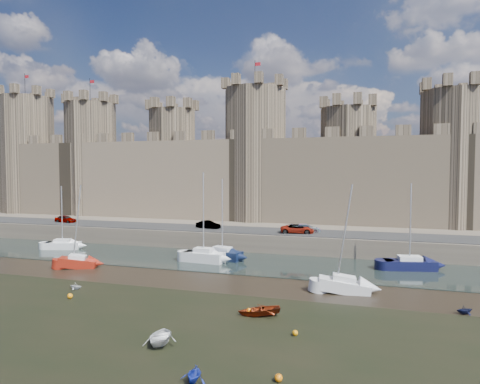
{
  "coord_description": "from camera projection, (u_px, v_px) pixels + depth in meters",
  "views": [
    {
      "loc": [
        21.84,
        -25.32,
        11.34
      ],
      "look_at": [
        7.26,
        22.0,
        8.75
      ],
      "focal_mm": 32.0,
      "sensor_mm": 36.0,
      "label": 1
    }
  ],
  "objects": [
    {
      "name": "sailboat_1",
      "position": [
        222.0,
        254.0,
        53.61
      ],
      "size": [
        5.35,
        2.99,
        10.12
      ],
      "rotation": [
        0.0,
        0.0,
        -0.21
      ],
      "color": "black",
      "rests_on": "ground"
    },
    {
      "name": "road",
      "position": [
        217.0,
        229.0,
        63.5
      ],
      "size": [
        160.0,
        7.0,
        0.1
      ],
      "primitive_type": "cube",
      "color": "black",
      "rests_on": "quay"
    },
    {
      "name": "quay",
      "position": [
        261.0,
        218.0,
        88.38
      ],
      "size": [
        160.0,
        60.0,
        2.5
      ],
      "primitive_type": "cube",
      "color": "#4C443A",
      "rests_on": "ground"
    },
    {
      "name": "buoy_1",
      "position": [
        70.0,
        296.0,
        37.54
      ],
      "size": [
        0.48,
        0.48,
        0.48
      ],
      "primitive_type": "sphere",
      "color": "orange",
      "rests_on": "ground"
    },
    {
      "name": "car_3",
      "position": [
        297.0,
        229.0,
        58.92
      ],
      "size": [
        4.92,
        2.88,
        1.29
      ],
      "primitive_type": "imported",
      "rotation": [
        0.0,
        0.0,
        1.74
      ],
      "color": "gray",
      "rests_on": "quay"
    },
    {
      "name": "dinghy_3",
      "position": [
        76.0,
        286.0,
        40.35
      ],
      "size": [
        1.27,
        1.1,
        0.65
      ],
      "primitive_type": "imported",
      "rotation": [
        1.57,
        0.0,
        1.6
      ],
      "color": "silver",
      "rests_on": "ground"
    },
    {
      "name": "dinghy_4",
      "position": [
        259.0,
        311.0,
        33.24
      ],
      "size": [
        3.88,
        3.27,
        0.69
      ],
      "primitive_type": "imported",
      "rotation": [
        1.57,
        0.0,
        5.03
      ],
      "color": "maroon",
      "rests_on": "ground"
    },
    {
      "name": "car_0",
      "position": [
        66.0,
        219.0,
        71.0
      ],
      "size": [
        3.95,
        1.98,
        1.29
      ],
      "primitive_type": "imported",
      "rotation": [
        0.0,
        0.0,
        1.45
      ],
      "color": "gray",
      "rests_on": "quay"
    },
    {
      "name": "dinghy_2",
      "position": [
        161.0,
        337.0,
        28.12
      ],
      "size": [
        3.08,
        3.59,
        0.63
      ],
      "primitive_type": "imported",
      "rotation": [
        1.57,
        0.0,
        3.5
      ],
      "color": "silver",
      "rests_on": "ground"
    },
    {
      "name": "buoy_5",
      "position": [
        295.0,
        333.0,
        29.17
      ],
      "size": [
        0.4,
        0.4,
        0.4
      ],
      "primitive_type": "sphere",
      "color": "orange",
      "rests_on": "ground"
    },
    {
      "name": "buoy_3",
      "position": [
        249.0,
        311.0,
        33.77
      ],
      "size": [
        0.41,
        0.41,
        0.41
      ],
      "primitive_type": "sphere",
      "color": "#D56509",
      "rests_on": "ground"
    },
    {
      "name": "sailboat_5",
      "position": [
        344.0,
        285.0,
        39.39
      ],
      "size": [
        4.86,
        2.41,
        10.06
      ],
      "rotation": [
        0.0,
        0.0,
        0.13
      ],
      "color": "silver",
      "rests_on": "ground"
    },
    {
      "name": "dinghy_7",
      "position": [
        465.0,
        310.0,
        33.49
      ],
      "size": [
        1.66,
        1.56,
        0.69
      ],
      "primitive_type": "imported",
      "rotation": [
        1.57,
        0.0,
        1.98
      ],
      "color": "black",
      "rests_on": "ground"
    },
    {
      "name": "car_1",
      "position": [
        208.0,
        225.0,
        63.78
      ],
      "size": [
        3.88,
        1.96,
        1.22
      ],
      "primitive_type": "imported",
      "rotation": [
        0.0,
        0.0,
        1.38
      ],
      "color": "gray",
      "rests_on": "quay"
    },
    {
      "name": "dinghy_5",
      "position": [
        194.0,
        375.0,
        22.74
      ],
      "size": [
        1.54,
        1.73,
        0.84
      ],
      "primitive_type": "imported",
      "rotation": [
        1.57,
        0.0,
        0.1
      ],
      "color": "#16279A",
      "rests_on": "ground"
    },
    {
      "name": "car_2",
      "position": [
        306.0,
        228.0,
        60.23
      ],
      "size": [
        4.4,
        2.72,
        1.19
      ],
      "primitive_type": "imported",
      "rotation": [
        0.0,
        0.0,
        1.85
      ],
      "color": "gray",
      "rests_on": "quay"
    },
    {
      "name": "sailboat_3",
      "position": [
        410.0,
        264.0,
        48.15
      ],
      "size": [
        5.89,
        3.29,
        9.75
      ],
      "rotation": [
        0.0,
        0.0,
        0.21
      ],
      "color": "black",
      "rests_on": "ground"
    },
    {
      "name": "buoy_2",
      "position": [
        279.0,
        378.0,
        22.82
      ],
      "size": [
        0.44,
        0.44,
        0.44
      ],
      "primitive_type": "sphere",
      "color": "#CE6609",
      "rests_on": "ground"
    },
    {
      "name": "sailboat_4",
      "position": [
        78.0,
        262.0,
        49.25
      ],
      "size": [
        4.41,
        3.13,
        9.62
      ],
      "rotation": [
        0.0,
        0.0,
        0.42
      ],
      "color": "maroon",
      "rests_on": "ground"
    },
    {
      "name": "sailboat_0",
      "position": [
        63.0,
        244.0,
        60.67
      ],
      "size": [
        5.11,
        3.14,
        8.93
      ],
      "rotation": [
        0.0,
        0.0,
        0.29
      ],
      "color": "silver",
      "rests_on": "ground"
    },
    {
      "name": "ground",
      "position": [
        56.0,
        325.0,
        31.18
      ],
      "size": [
        160.0,
        160.0,
        0.0
      ],
      "primitive_type": "plane",
      "color": "black",
      "rests_on": "ground"
    },
    {
      "name": "water_channel",
      "position": [
        190.0,
        259.0,
        54.09
      ],
      "size": [
        160.0,
        12.0,
        0.08
      ],
      "primitive_type": "cube",
      "color": "black",
      "rests_on": "ground"
    },
    {
      "name": "castle",
      "position": [
        241.0,
        168.0,
        76.57
      ],
      "size": [
        108.5,
        11.0,
        29.0
      ],
      "color": "#42382B",
      "rests_on": "quay"
    },
    {
      "name": "sailboat_2",
      "position": [
        204.0,
        256.0,
        52.1
      ],
      "size": [
        5.18,
        2.3,
        10.93
      ],
      "rotation": [
        0.0,
        0.0,
        -0.07
      ],
      "color": "silver",
      "rests_on": "ground"
    }
  ]
}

